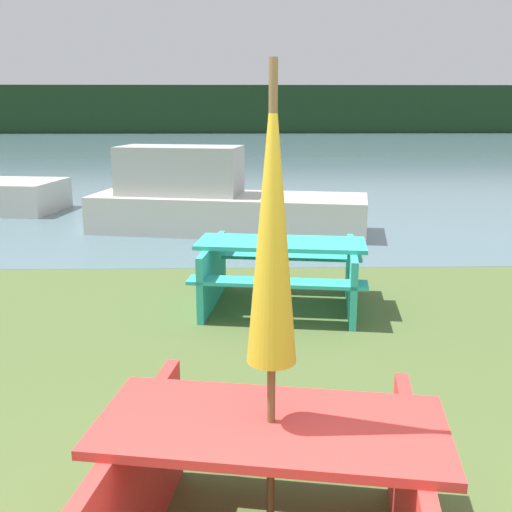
% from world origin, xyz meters
% --- Properties ---
extents(water, '(60.00, 50.00, 0.00)m').
position_xyz_m(water, '(0.00, 31.55, -0.00)').
color(water, slate).
rests_on(water, ground_plane).
extents(far_treeline, '(80.00, 1.60, 4.00)m').
position_xyz_m(far_treeline, '(0.00, 51.55, 2.00)').
color(far_treeline, '#193319').
rests_on(far_treeline, water).
extents(picnic_table_red, '(1.76, 1.62, 0.77)m').
position_xyz_m(picnic_table_red, '(-0.00, 1.07, 0.46)').
color(picnic_table_red, red).
rests_on(picnic_table_red, ground_plane).
extents(picnic_table_teal, '(1.97, 1.62, 0.73)m').
position_xyz_m(picnic_table_teal, '(0.30, 4.94, 0.45)').
color(picnic_table_teal, '#33B7A8').
rests_on(picnic_table_teal, ground_plane).
extents(umbrella_gold, '(0.22, 0.22, 2.32)m').
position_xyz_m(umbrella_gold, '(-0.00, 1.07, 1.66)').
color(umbrella_gold, brown).
rests_on(umbrella_gold, ground_plane).
extents(boat, '(4.98, 2.35, 1.48)m').
position_xyz_m(boat, '(-0.60, 9.11, 0.53)').
color(boat, beige).
rests_on(boat, water).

